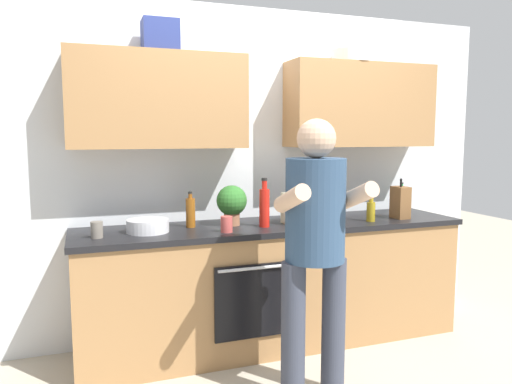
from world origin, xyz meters
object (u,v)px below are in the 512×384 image
object	(u,v)px
bottle_soda	(401,201)
grocery_bag_rice	(296,208)
person_standing	(315,237)
potted_herb	(232,202)
cup_stoneware	(97,230)
mixing_bowl	(148,226)
bottle_hotsauce	(264,206)
bottle_syrup	(191,212)
bottle_oil	(371,210)
bottle_wine	(336,206)
bottle_soy	(341,201)
knife_block	(400,202)
cup_ceramic	(227,224)

from	to	relation	value
bottle_soda	grocery_bag_rice	xyz separation A→B (m)	(-1.04, -0.18, 0.01)
person_standing	potted_herb	size ratio (longest dim) A/B	5.69
cup_stoneware	mixing_bowl	xyz separation A→B (m)	(0.32, 0.08, -0.01)
bottle_hotsauce	bottle_soda	distance (m)	1.33
cup_stoneware	potted_herb	size ratio (longest dim) A/B	0.36
person_standing	potted_herb	distance (m)	0.88
bottle_hotsauce	bottle_syrup	world-z (taller)	bottle_hotsauce
bottle_oil	bottle_wine	world-z (taller)	bottle_wine
person_standing	bottle_soy	world-z (taller)	person_standing
bottle_hotsauce	bottle_soy	bearing A→B (deg)	17.80
bottle_soy	bottle_soda	world-z (taller)	bottle_soy
bottle_oil	cup_stoneware	distance (m)	1.95
bottle_syrup	grocery_bag_rice	bearing A→B (deg)	-8.33
cup_stoneware	knife_block	distance (m)	2.24
bottle_oil	cup_stoneware	xyz separation A→B (m)	(-1.94, 0.07, -0.03)
knife_block	potted_herb	bearing A→B (deg)	173.27
bottle_soda	knife_block	distance (m)	0.32
bottle_hotsauce	knife_block	xyz separation A→B (m)	(1.12, -0.02, -0.02)
bottle_soda	mixing_bowl	xyz separation A→B (m)	(-2.11, -0.15, -0.05)
bottle_soda	cup_stoneware	xyz separation A→B (m)	(-2.43, -0.23, -0.04)
bottle_oil	bottle_soda	xyz separation A→B (m)	(0.49, 0.29, 0.01)
bottle_syrup	cup_stoneware	distance (m)	0.65
bottle_soy	potted_herb	distance (m)	0.95
bottle_soda	bottle_hotsauce	bearing A→B (deg)	-170.03
bottle_oil	bottle_soy	size ratio (longest dim) A/B	0.70
bottle_hotsauce	grocery_bag_rice	xyz separation A→B (m)	(0.27, 0.05, -0.03)
bottle_soy	bottle_hotsauce	bearing A→B (deg)	-162.20
bottle_soy	bottle_syrup	world-z (taller)	bottle_soy
bottle_soy	mixing_bowl	xyz separation A→B (m)	(-1.54, -0.16, -0.08)
bottle_soda	mixing_bowl	world-z (taller)	bottle_soda
cup_stoneware	knife_block	size ratio (longest dim) A/B	0.34
cup_stoneware	mixing_bowl	bearing A→B (deg)	13.60
cup_stoneware	bottle_wine	bearing A→B (deg)	-1.38
bottle_oil	bottle_hotsauce	xyz separation A→B (m)	(-0.83, 0.06, 0.06)
bottle_soy	bottle_wine	size ratio (longest dim) A/B	0.94
person_standing	cup_ceramic	world-z (taller)	person_standing
person_standing	bottle_soda	size ratio (longest dim) A/B	6.56
bottle_soda	bottle_syrup	bearing A→B (deg)	-177.81
cup_ceramic	knife_block	world-z (taller)	knife_block
bottle_oil	knife_block	xyz separation A→B (m)	(0.29, 0.04, 0.04)
person_standing	bottle_syrup	distance (m)	1.02
person_standing	grocery_bag_rice	bearing A→B (deg)	73.53
person_standing	knife_block	size ratio (longest dim) A/B	5.33
bottle_oil	knife_block	bearing A→B (deg)	8.39
bottle_soda	mixing_bowl	distance (m)	2.11
bottle_oil	cup_ceramic	bearing A→B (deg)	-178.53
bottle_soy	bottle_soda	bearing A→B (deg)	-0.77
bottle_syrup	bottle_oil	bearing A→B (deg)	-9.73
bottle_hotsauce	cup_ceramic	world-z (taller)	bottle_hotsauce
knife_block	potted_herb	xyz separation A→B (m)	(-1.31, 0.16, 0.04)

